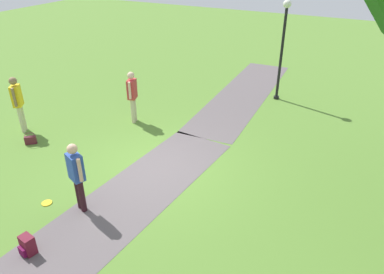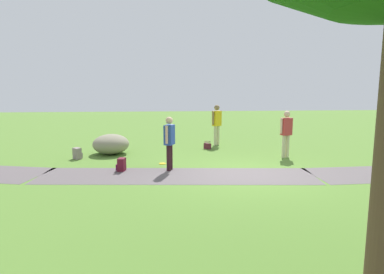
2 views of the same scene
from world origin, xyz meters
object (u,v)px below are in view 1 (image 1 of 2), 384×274
Objects in this scene: man_near_boulder at (132,94)px; handbag_on_grass at (30,140)px; spare_backpack_on_lawn at (27,245)px; lamp_post at (283,40)px; woman_with_handbag at (18,100)px; frisbee_on_grass at (47,203)px; passerby_on_path at (76,173)px.

handbag_on_grass is at bearing -35.28° from man_near_boulder.
spare_backpack_on_lawn reaches higher than handbag_on_grass.
lamp_post is 8.89m from handbag_on_grass.
woman_with_handbag is 7.51× the size of frisbee_on_grass.
woman_with_handbag is 4.22m from frisbee_on_grass.
handbag_on_grass is 0.96× the size of spare_backpack_on_lawn.
lamp_post is 2.09× the size of man_near_boulder.
man_near_boulder reaches higher than handbag_on_grass.
spare_backpack_on_lawn reaches higher than frisbee_on_grass.
passerby_on_path is at bearing 179.21° from spare_backpack_on_lawn.
passerby_on_path is (2.11, 4.23, -0.07)m from woman_with_handbag.
spare_backpack_on_lawn is at bearing 14.80° from man_near_boulder.
passerby_on_path is at bearing -14.41° from lamp_post.
man_near_boulder is 4.43× the size of handbag_on_grass.
handbag_on_grass is at bearing -39.53° from lamp_post.
spare_backpack_on_lawn is at bearing -0.79° from passerby_on_path.
passerby_on_path reaches higher than spare_backpack_on_lawn.
handbag_on_grass is (-1.60, -3.38, -0.82)m from passerby_on_path.
woman_with_handbag is at bearing -116.51° from passerby_on_path.
spare_backpack_on_lawn is at bearing 33.96° from frisbee_on_grass.
man_near_boulder is 7.24× the size of frisbee_on_grass.
passerby_on_path is 1.67m from spare_backpack_on_lawn.
man_near_boulder is (-2.11, 2.70, -0.04)m from woman_with_handbag.
passerby_on_path is 4.15× the size of spare_backpack_on_lawn.
handbag_on_grass is at bearing -115.34° from passerby_on_path.
man_near_boulder is (4.05, -3.65, -1.20)m from lamp_post.
passerby_on_path is at bearing 19.87° from man_near_boulder.
woman_with_handbag is 4.59× the size of handbag_on_grass.
handbag_on_grass is at bearing -125.97° from frisbee_on_grass.
lamp_post is at bearing 134.13° from woman_with_handbag.
man_near_boulder is at bearing -171.54° from frisbee_on_grass.
lamp_post is 15.12× the size of frisbee_on_grass.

